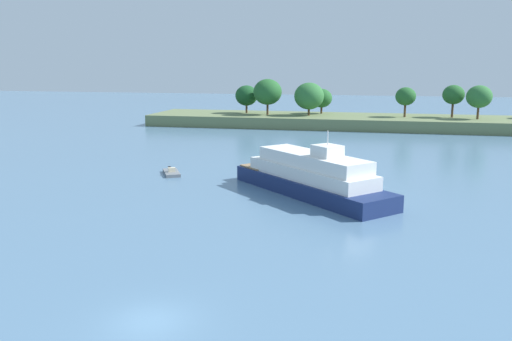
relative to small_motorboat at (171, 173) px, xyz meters
The scene contains 4 objects.
ground_plane 36.82m from the small_motorboat, 70.15° to the right, with size 400.00×400.00×0.00m, color slate.
treeline_island 58.16m from the small_motorboat, 66.04° to the left, with size 97.16×16.32×9.70m.
small_motorboat is the anchor object (origin of this frame).
white_riverboat 18.31m from the small_motorboat, 19.68° to the right, with size 17.66×17.21×6.67m.
Camera 1 is at (10.68, -23.25, 12.87)m, focal length 37.40 mm.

